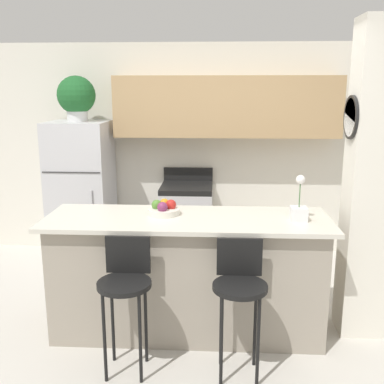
# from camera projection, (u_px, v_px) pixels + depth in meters

# --- Properties ---
(ground_plane) EXTENTS (14.00, 14.00, 0.00)m
(ground_plane) POSITION_uv_depth(u_px,v_px,m) (188.00, 329.00, 3.86)
(ground_plane) COLOR beige
(wall_back) EXTENTS (5.60, 0.38, 2.55)m
(wall_back) POSITION_uv_depth(u_px,v_px,m) (209.00, 133.00, 5.40)
(wall_back) COLOR silver
(wall_back) RESTS_ON ground_plane
(pillar_right) EXTENTS (0.38, 0.34, 2.55)m
(pillar_right) POSITION_uv_depth(u_px,v_px,m) (370.00, 183.00, 3.58)
(pillar_right) COLOR silver
(pillar_right) RESTS_ON ground_plane
(counter_bar) EXTENTS (2.31, 0.76, 1.00)m
(counter_bar) POSITION_uv_depth(u_px,v_px,m) (187.00, 275.00, 3.74)
(counter_bar) COLOR gray
(counter_bar) RESTS_ON ground_plane
(refrigerator) EXTENTS (0.68, 0.71, 1.65)m
(refrigerator) POSITION_uv_depth(u_px,v_px,m) (82.00, 192.00, 5.31)
(refrigerator) COLOR silver
(refrigerator) RESTS_ON ground_plane
(stove_range) EXTENTS (0.60, 0.63, 1.07)m
(stove_range) POSITION_uv_depth(u_px,v_px,m) (187.00, 222.00, 5.38)
(stove_range) COLOR silver
(stove_range) RESTS_ON ground_plane
(bar_stool_left) EXTENTS (0.38, 0.38, 0.98)m
(bar_stool_left) POSITION_uv_depth(u_px,v_px,m) (125.00, 285.00, 3.19)
(bar_stool_left) COLOR black
(bar_stool_left) RESTS_ON ground_plane
(bar_stool_right) EXTENTS (0.38, 0.38, 0.98)m
(bar_stool_right) POSITION_uv_depth(u_px,v_px,m) (240.00, 287.00, 3.14)
(bar_stool_right) COLOR black
(bar_stool_right) RESTS_ON ground_plane
(potted_plant_on_fridge) EXTENTS (0.43, 0.43, 0.51)m
(potted_plant_on_fridge) POSITION_uv_depth(u_px,v_px,m) (76.00, 97.00, 5.07)
(potted_plant_on_fridge) COLOR silver
(potted_plant_on_fridge) RESTS_ON refrigerator
(orchid_vase) EXTENTS (0.13, 0.13, 0.36)m
(orchid_vase) POSITION_uv_depth(u_px,v_px,m) (299.00, 208.00, 3.53)
(orchid_vase) COLOR white
(orchid_vase) RESTS_ON counter_bar
(fruit_bowl) EXTENTS (0.27, 0.27, 0.12)m
(fruit_bowl) POSITION_uv_depth(u_px,v_px,m) (164.00, 209.00, 3.71)
(fruit_bowl) COLOR silver
(fruit_bowl) RESTS_ON counter_bar
(trash_bin) EXTENTS (0.28, 0.28, 0.38)m
(trash_bin) POSITION_uv_depth(u_px,v_px,m) (126.00, 251.00, 5.19)
(trash_bin) COLOR #59595B
(trash_bin) RESTS_ON ground_plane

